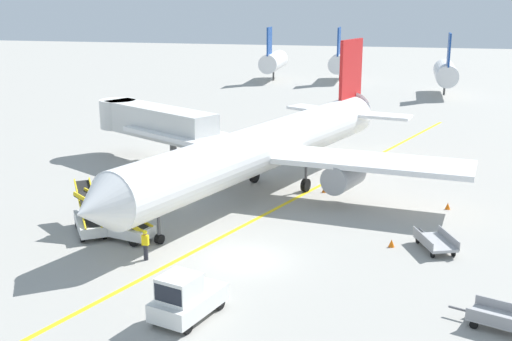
{
  "coord_description": "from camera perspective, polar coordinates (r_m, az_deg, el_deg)",
  "views": [
    {
      "loc": [
        7.68,
        -31.48,
        13.81
      ],
      "look_at": [
        -1.46,
        9.09,
        2.5
      ],
      "focal_mm": 45.62,
      "sensor_mm": 36.0,
      "label": 1
    }
  ],
  "objects": [
    {
      "name": "baggage_cart_loaded",
      "position": [
        30.17,
        20.84,
        -12.1
      ],
      "size": [
        3.79,
        2.46,
        0.94
      ],
      "color": "#A5A5A8",
      "rests_on": "ground"
    },
    {
      "name": "ground_plane",
      "position": [
        35.22,
        -0.94,
        -7.87
      ],
      "size": [
        300.0,
        300.0,
        0.0
      ],
      "primitive_type": "plane",
      "color": "#9E9B93"
    },
    {
      "name": "belt_loader_aft_hold",
      "position": [
        40.19,
        -14.39,
        -4.2
      ],
      "size": [
        3.81,
        4.85,
        2.59
      ],
      "color": "silver",
      "rests_on": "ground"
    },
    {
      "name": "taxi_line_yellow",
      "position": [
        40.06,
        -1.29,
        -4.95
      ],
      "size": [
        27.48,
        75.34,
        0.01
      ],
      "primitive_type": "cube",
      "rotation": [
        0.0,
        0.0,
        -0.35
      ],
      "color": "yellow",
      "rests_on": "ground"
    },
    {
      "name": "distant_aircraft_far_left",
      "position": [
        108.02,
        1.53,
        9.59
      ],
      "size": [
        3.0,
        10.1,
        8.8
      ],
      "color": "silver",
      "rests_on": "ground"
    },
    {
      "name": "pushback_tug",
      "position": [
        29.07,
        -6.2,
        -11.03
      ],
      "size": [
        2.88,
        4.0,
        2.2
      ],
      "color": "silver",
      "rests_on": "ground"
    },
    {
      "name": "safety_cone_nose_right",
      "position": [
        47.05,
        6.01,
        -1.66
      ],
      "size": [
        0.36,
        0.36,
        0.44
      ],
      "primitive_type": "cone",
      "color": "orange",
      "rests_on": "ground"
    },
    {
      "name": "ground_crew_marshaller",
      "position": [
        35.43,
        -9.67,
        -6.36
      ],
      "size": [
        0.36,
        0.24,
        1.7
      ],
      "color": "#26262D",
      "rests_on": "ground"
    },
    {
      "name": "baggage_tug_near_wing",
      "position": [
        43.81,
        -8.84,
        -2.07
      ],
      "size": [
        2.72,
        2.17,
        2.1
      ],
      "color": "silver",
      "rests_on": "ground"
    },
    {
      "name": "baggage_tug_by_cargo_door",
      "position": [
        49.71,
        -6.73,
        0.09
      ],
      "size": [
        2.67,
        1.93,
        2.1
      ],
      "color": "silver",
      "rests_on": "ground"
    },
    {
      "name": "distant_aircraft_mid_right",
      "position": [
        95.82,
        16.3,
        8.27
      ],
      "size": [
        3.0,
        10.1,
        8.8
      ],
      "color": "silver",
      "rests_on": "ground"
    },
    {
      "name": "jet_bridge",
      "position": [
        55.39,
        -9.41,
        4.33
      ],
      "size": [
        12.32,
        8.7,
        4.85
      ],
      "color": "silver",
      "rests_on": "ground"
    },
    {
      "name": "baggage_cart_empty_trailing",
      "position": [
        37.76,
        15.45,
        -6.05
      ],
      "size": [
        2.45,
        3.8,
        0.94
      ],
      "color": "#A5A5A8",
      "rests_on": "ground"
    },
    {
      "name": "belt_loader_forward_hold",
      "position": [
        38.74,
        -11.83,
        -4.78
      ],
      "size": [
        5.16,
        2.44,
        2.59
      ],
      "color": "silver",
      "rests_on": "ground"
    },
    {
      "name": "airliner",
      "position": [
        46.16,
        1.18,
        2.2
      ],
      "size": [
        27.51,
        34.19,
        10.1
      ],
      "color": "white",
      "rests_on": "ground"
    },
    {
      "name": "safety_cone_wingtip_left",
      "position": [
        45.02,
        16.46,
        -3.0
      ],
      "size": [
        0.36,
        0.36,
        0.44
      ],
      "primitive_type": "cone",
      "color": "orange",
      "rests_on": "ground"
    },
    {
      "name": "distant_aircraft_mid_left",
      "position": [
        108.29,
        7.4,
        9.48
      ],
      "size": [
        3.0,
        10.1,
        8.8
      ],
      "color": "silver",
      "rests_on": "ground"
    },
    {
      "name": "safety_cone_nose_left",
      "position": [
        37.7,
        11.8,
        -6.25
      ],
      "size": [
        0.36,
        0.36,
        0.44
      ],
      "primitive_type": "cone",
      "color": "orange",
      "rests_on": "ground"
    }
  ]
}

